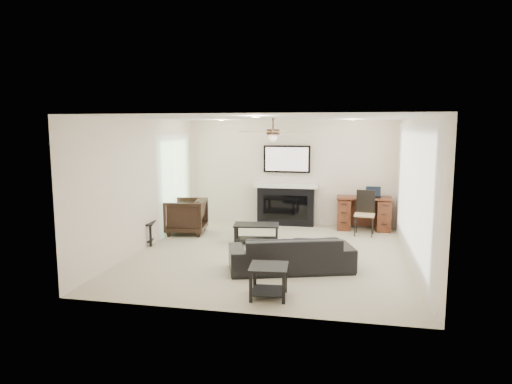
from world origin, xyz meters
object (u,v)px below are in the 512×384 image
at_px(sofa, 291,253).
at_px(armchair, 186,216).
at_px(fireplace_unit, 286,186).
at_px(desk, 364,213).
at_px(coffee_table, 256,234).

relative_size(sofa, armchair, 2.35).
relative_size(armchair, fireplace_unit, 0.45).
bearing_deg(sofa, desk, -128.25).
height_order(sofa, desk, desk).
distance_m(sofa, desk, 3.55).
relative_size(sofa, desk, 1.64).
height_order(coffee_table, fireplace_unit, fireplace_unit).
height_order(armchair, fireplace_unit, fireplace_unit).
height_order(fireplace_unit, desk, fireplace_unit).
relative_size(coffee_table, desk, 0.74).
distance_m(coffee_table, desk, 2.76).
xyz_separation_m(armchair, coffee_table, (1.70, -0.55, -0.19)).
bearing_deg(fireplace_unit, desk, -4.73).
xyz_separation_m(coffee_table, fireplace_unit, (0.34, 1.87, 0.75)).
bearing_deg(desk, coffee_table, -141.41).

